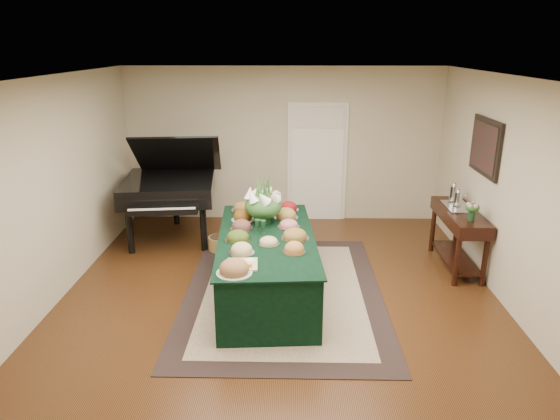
{
  "coord_description": "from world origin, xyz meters",
  "views": [
    {
      "loc": [
        0.13,
        -5.68,
        3.05
      ],
      "look_at": [
        0.0,
        0.3,
        1.05
      ],
      "focal_mm": 32.0,
      "sensor_mm": 36.0,
      "label": 1
    }
  ],
  "objects_px": {
    "buffet_table": "(267,265)",
    "mahogany_sideboard": "(459,223)",
    "floral_centerpiece": "(263,201)",
    "grand_piano": "(170,187)"
  },
  "relations": [
    {
      "from": "grand_piano",
      "to": "mahogany_sideboard",
      "type": "height_order",
      "value": "grand_piano"
    },
    {
      "from": "buffet_table",
      "to": "mahogany_sideboard",
      "type": "xyz_separation_m",
      "value": [
        2.66,
        0.87,
        0.26
      ]
    },
    {
      "from": "grand_piano",
      "to": "floral_centerpiece",
      "type": "bearing_deg",
      "value": -42.43
    },
    {
      "from": "grand_piano",
      "to": "mahogany_sideboard",
      "type": "relative_size",
      "value": 1.33
    },
    {
      "from": "buffet_table",
      "to": "mahogany_sideboard",
      "type": "relative_size",
      "value": 1.86
    },
    {
      "from": "floral_centerpiece",
      "to": "grand_piano",
      "type": "xyz_separation_m",
      "value": [
        -1.58,
        1.44,
        -0.22
      ]
    },
    {
      "from": "floral_centerpiece",
      "to": "grand_piano",
      "type": "distance_m",
      "value": 2.15
    },
    {
      "from": "mahogany_sideboard",
      "to": "floral_centerpiece",
      "type": "bearing_deg",
      "value": -171.8
    },
    {
      "from": "buffet_table",
      "to": "floral_centerpiece",
      "type": "height_order",
      "value": "floral_centerpiece"
    },
    {
      "from": "buffet_table",
      "to": "grand_piano",
      "type": "distance_m",
      "value": 2.57
    }
  ]
}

